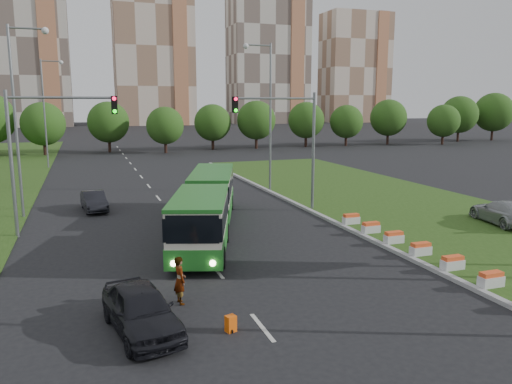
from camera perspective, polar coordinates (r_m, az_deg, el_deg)
name	(u,v)px	position (r m, az deg, el deg)	size (l,w,h in m)	color
ground	(279,264)	(23.31, 2.70, -8.17)	(360.00, 360.00, 0.00)	black
grass_median	(411,209)	(36.30, 17.27, -1.81)	(14.00, 60.00, 0.15)	#254614
median_kerb	(320,216)	(32.72, 7.38, -2.69)	(0.30, 60.00, 0.18)	#999999
lane_markings	(155,194)	(41.52, -11.48, -0.19)	(0.20, 100.00, 0.01)	beige
flower_planters	(421,249)	(25.23, 18.31, -6.18)	(1.10, 13.70, 0.60)	silver
traffic_mast_median	(291,133)	(33.25, 4.07, 6.74)	(5.76, 0.32, 8.00)	slate
traffic_mast_left	(42,140)	(29.68, -23.24, 5.53)	(5.76, 0.32, 8.00)	slate
street_lamps	(174,125)	(31.01, -9.38, 7.59)	(36.00, 60.00, 12.00)	slate
tree_line	(208,121)	(77.75, -5.50, 8.06)	(120.00, 8.00, 9.00)	#204512
apartment_tower_cwest	(19,40)	(172.37, -25.47, 15.45)	(28.00, 15.00, 52.00)	beige
apartment_tower_ceast	(153,48)	(173.01, -11.66, 15.85)	(25.00, 15.00, 50.00)	beige
apartment_tower_east	(268,56)	(182.60, 1.36, 15.27)	(27.00, 15.00, 47.00)	beige
midrise_east	(355,68)	(197.21, 11.22, 13.69)	(24.00, 14.00, 40.00)	beige
articulated_bus	(204,205)	(28.59, -6.02, -1.44)	(2.48, 15.89, 2.62)	beige
car_left_near	(141,309)	(16.91, -13.01, -12.94)	(1.82, 4.52, 1.54)	black
car_left_far	(94,201)	(36.02, -18.03, -0.99)	(1.40, 4.02, 1.32)	black
car_median	(503,212)	(33.38, 26.42, -2.07)	(2.00, 4.93, 1.43)	#94989C
pedestrian	(180,280)	(18.82, -8.70, -9.93)	(0.66, 0.43, 1.80)	gray
shopping_trolley	(231,324)	(16.73, -2.91, -14.80)	(0.32, 0.34, 0.54)	#FF5E0D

